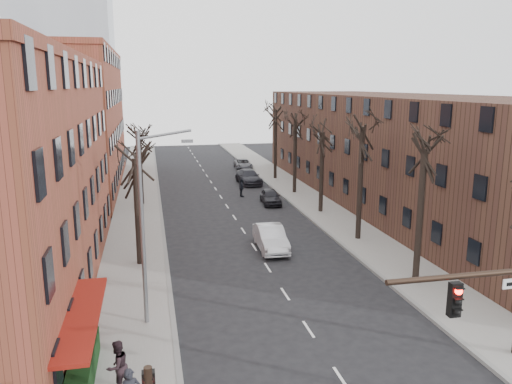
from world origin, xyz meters
TOP-DOWN VIEW (x-y plane):
  - sidewalk_left at (-8.00, 35.00)m, footprint 4.00×90.00m
  - sidewalk_right at (8.00, 35.00)m, footprint 4.00×90.00m
  - building_left_far at (-16.00, 44.00)m, footprint 12.00×28.00m
  - building_right at (16.00, 30.00)m, footprint 12.00×50.00m
  - awning_left at (-9.40, 6.00)m, footprint 1.20×7.00m
  - hedge at (-9.50, 5.00)m, footprint 0.80×6.00m
  - tree_right_b at (7.60, 12.00)m, footprint 5.20×5.20m
  - tree_right_c at (7.60, 20.00)m, footprint 5.20×5.20m
  - tree_right_d at (7.60, 28.00)m, footprint 5.20×5.20m
  - tree_right_e at (7.60, 36.00)m, footprint 5.20×5.20m
  - tree_right_f at (7.60, 44.00)m, footprint 5.20×5.20m
  - tree_left_a at (-7.60, 18.00)m, footprint 5.20×5.20m
  - tree_left_b at (-7.60, 34.00)m, footprint 5.20×5.20m
  - streetlight at (-7.03, 10.00)m, footprint 2.45×0.22m
  - silver_sedan at (1.00, 19.34)m, footprint 1.90×4.97m
  - parked_car_near at (4.12, 32.11)m, footprint 1.89×4.15m
  - parked_car_mid at (4.02, 42.04)m, footprint 2.47×5.51m
  - parked_car_far at (5.30, 52.06)m, footprint 2.30×4.66m
  - pedestrian_b at (-8.19, 4.83)m, footprint 1.16×1.15m
  - pedestrian_crossing at (2.01, 35.59)m, footprint 0.60×1.13m

SIDE VIEW (x-z plane):
  - awning_left at x=-9.40m, z-range -0.07..0.07m
  - tree_right_b at x=7.60m, z-range -5.40..5.40m
  - tree_right_c at x=7.60m, z-range -5.80..5.80m
  - tree_right_d at x=7.60m, z-range -5.00..5.00m
  - tree_right_e at x=7.60m, z-range -5.40..5.40m
  - tree_right_f at x=7.60m, z-range -5.80..5.80m
  - tree_left_a at x=-7.60m, z-range -4.75..4.75m
  - tree_left_b at x=-7.60m, z-range -4.75..4.75m
  - sidewalk_left at x=-8.00m, z-range 0.00..0.15m
  - sidewalk_right at x=8.00m, z-range 0.00..0.15m
  - parked_car_far at x=5.30m, z-range 0.00..1.27m
  - hedge at x=-9.50m, z-range 0.15..1.15m
  - parked_car_near at x=4.12m, z-range 0.00..1.38m
  - parked_car_mid at x=4.02m, z-range 0.00..1.57m
  - silver_sedan at x=1.00m, z-range 0.00..1.62m
  - pedestrian_crossing at x=2.01m, z-range 0.00..1.83m
  - pedestrian_b at x=-8.19m, z-range 0.15..2.04m
  - building_right at x=16.00m, z-range 0.00..10.00m
  - streetlight at x=-7.03m, z-range 0.50..9.53m
  - building_left_far at x=-16.00m, z-range 0.00..14.00m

